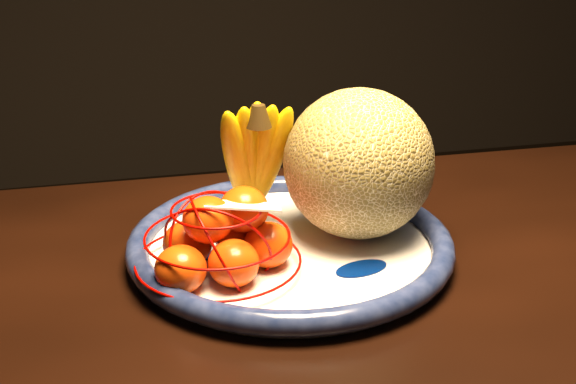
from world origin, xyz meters
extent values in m
cylinder|color=white|center=(-0.29, 0.20, 0.70)|extent=(0.31, 0.31, 0.01)
torus|color=#081235|center=(-0.29, 0.20, 0.71)|extent=(0.34, 0.34, 0.02)
cylinder|color=white|center=(-0.29, 0.20, 0.69)|extent=(0.15, 0.15, 0.00)
ellipsoid|color=#001352|center=(-0.23, 0.13, 0.71)|extent=(0.12, 0.09, 0.00)
ellipsoid|color=#001352|center=(-0.32, 0.28, 0.71)|extent=(0.07, 0.11, 0.00)
ellipsoid|color=#001352|center=(-0.39, 0.20, 0.71)|extent=(0.10, 0.06, 0.00)
sphere|color=olive|center=(-0.21, 0.22, 0.78)|extent=(0.16, 0.16, 0.16)
ellipsoid|color=yellow|center=(-0.33, 0.27, 0.78)|extent=(0.07, 0.10, 0.15)
ellipsoid|color=yellow|center=(-0.32, 0.27, 0.78)|extent=(0.05, 0.09, 0.15)
ellipsoid|color=yellow|center=(-0.31, 0.27, 0.78)|extent=(0.03, 0.08, 0.15)
ellipsoid|color=yellow|center=(-0.31, 0.27, 0.78)|extent=(0.05, 0.09, 0.15)
ellipsoid|color=yellow|center=(-0.30, 0.27, 0.78)|extent=(0.07, 0.10, 0.15)
cone|color=black|center=(-0.31, 0.27, 0.85)|extent=(0.03, 0.03, 0.02)
ellipsoid|color=#FD4D0E|center=(-0.41, 0.13, 0.73)|extent=(0.05, 0.05, 0.04)
ellipsoid|color=#FD4D0E|center=(-0.36, 0.13, 0.73)|extent=(0.05, 0.05, 0.04)
ellipsoid|color=#FD4D0E|center=(-0.32, 0.16, 0.73)|extent=(0.05, 0.05, 0.04)
ellipsoid|color=#FD4D0E|center=(-0.40, 0.18, 0.73)|extent=(0.05, 0.05, 0.04)
ellipsoid|color=#FD4D0E|center=(-0.35, 0.20, 0.73)|extent=(0.05, 0.05, 0.04)
ellipsoid|color=#FD4D0E|center=(-0.38, 0.16, 0.76)|extent=(0.05, 0.05, 0.04)
ellipsoid|color=#FD4D0E|center=(-0.34, 0.18, 0.76)|extent=(0.05, 0.05, 0.04)
torus|color=#9E0300|center=(-0.37, 0.16, 0.72)|extent=(0.19, 0.19, 0.00)
torus|color=#9E0300|center=(-0.37, 0.16, 0.74)|extent=(0.17, 0.17, 0.00)
torus|color=#9E0300|center=(-0.37, 0.16, 0.77)|extent=(0.10, 0.10, 0.00)
torus|color=#9E0300|center=(-0.37, 0.16, 0.73)|extent=(0.12, 0.10, 0.10)
torus|color=#9E0300|center=(-0.37, 0.16, 0.73)|extent=(0.05, 0.11, 0.10)
torus|color=#9E0300|center=(-0.37, 0.16, 0.73)|extent=(0.12, 0.10, 0.10)
cube|color=white|center=(-0.35, 0.16, 0.78)|extent=(0.07, 0.04, 0.01)
camera|label=1|loc=(-0.46, -0.53, 1.08)|focal=50.00mm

